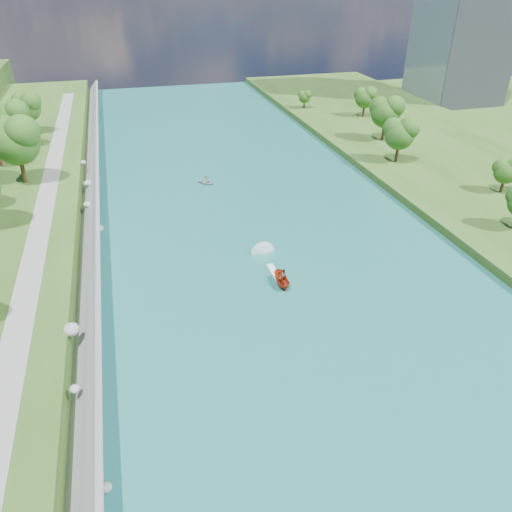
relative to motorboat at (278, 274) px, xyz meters
name	(u,v)px	position (x,y,z in m)	size (l,w,h in m)	color
ground	(315,323)	(1.33, -10.43, -0.78)	(260.00, 260.00, 0.00)	#2D5119
river_water	(267,245)	(1.33, 9.57, -0.73)	(55.00, 240.00, 0.10)	#1A6366
riprap_bank	(89,262)	(-24.51, 8.43, 1.00)	(4.43, 236.00, 4.58)	slate
riverside_path	(35,253)	(-31.17, 9.57, 2.77)	(3.00, 200.00, 0.10)	gray
trees_east	(412,134)	(40.63, 35.96, 5.62)	(16.76, 133.52, 11.90)	#184713
motorboat	(278,274)	(0.00, 0.00, 0.00)	(3.60, 18.83, 2.20)	#AF2A0E
raft	(206,182)	(-3.08, 36.07, -0.29)	(3.97, 4.02, 1.66)	#9A9DA2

